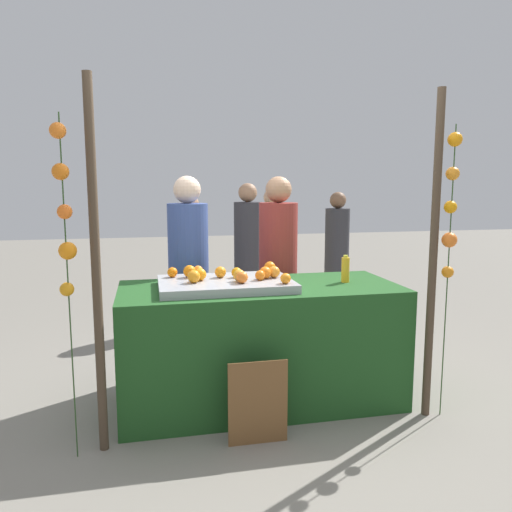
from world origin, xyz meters
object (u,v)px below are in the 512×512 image
(orange_0, at_px, (270,267))
(chalkboard_sign, at_px, (258,403))
(orange_1, at_px, (172,272))
(vendor_right, at_px, (278,279))
(juice_bottle, at_px, (345,270))
(stall_counter, at_px, (260,344))
(vendor_left, at_px, (189,283))

(orange_0, height_order, chalkboard_sign, orange_0)
(orange_1, distance_m, vendor_right, 1.12)
(chalkboard_sign, bearing_deg, orange_1, 121.72)
(vendor_right, bearing_deg, juice_bottle, -65.07)
(stall_counter, xyz_separation_m, orange_0, (0.12, 0.18, 0.55))
(stall_counter, xyz_separation_m, orange_1, (-0.63, 0.16, 0.54))
(juice_bottle, bearing_deg, orange_0, 161.32)
(orange_0, bearing_deg, juice_bottle, -18.68)
(chalkboard_sign, bearing_deg, vendor_left, 103.48)
(orange_1, height_order, chalkboard_sign, orange_1)
(stall_counter, relative_size, juice_bottle, 9.86)
(orange_1, bearing_deg, juice_bottle, -7.08)
(orange_0, xyz_separation_m, juice_bottle, (0.55, -0.18, -0.01))
(orange_1, distance_m, juice_bottle, 1.30)
(orange_0, relative_size, juice_bottle, 0.43)
(stall_counter, height_order, juice_bottle, juice_bottle)
(vendor_left, bearing_deg, chalkboard_sign, -76.52)
(orange_0, bearing_deg, orange_1, -178.14)
(orange_1, height_order, juice_bottle, juice_bottle)
(juice_bottle, height_order, vendor_left, vendor_left)
(vendor_right, bearing_deg, chalkboard_sign, -109.83)
(stall_counter, distance_m, juice_bottle, 0.85)
(chalkboard_sign, distance_m, vendor_left, 1.44)
(stall_counter, xyz_separation_m, vendor_right, (0.33, 0.72, 0.34))
(chalkboard_sign, relative_size, vendor_left, 0.33)
(orange_1, xyz_separation_m, vendor_right, (0.95, 0.56, -0.20))
(stall_counter, distance_m, vendor_right, 0.86)
(orange_0, relative_size, chalkboard_sign, 0.16)
(orange_0, relative_size, vendor_right, 0.05)
(chalkboard_sign, height_order, vendor_left, vendor_left)
(orange_1, bearing_deg, stall_counter, -14.30)
(vendor_left, height_order, vendor_right, vendor_left)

